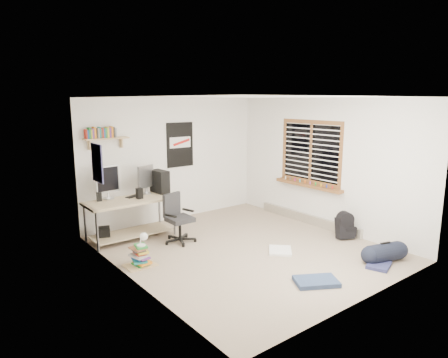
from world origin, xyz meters
TOP-DOWN VIEW (x-y plane):
  - floor at (0.00, 0.00)m, footprint 4.00×4.50m
  - ceiling at (0.00, 0.00)m, footprint 4.00×4.50m
  - back_wall at (0.00, 2.25)m, footprint 4.00×0.01m
  - left_wall at (-2.00, 0.00)m, footprint 0.01×4.50m
  - right_wall at (2.00, 0.00)m, footprint 0.01×4.50m
  - desk at (-1.27, 1.63)m, footprint 1.63×0.83m
  - monitor_left at (-1.56, 1.91)m, footprint 0.45×0.15m
  - monitor_right at (-0.84, 1.86)m, footprint 0.39×0.22m
  - pc_tower at (-0.59, 1.79)m, footprint 0.22×0.43m
  - keyboard at (-1.11, 1.81)m, footprint 0.38×0.24m
  - speaker_left at (-1.75, 1.85)m, footprint 0.10×0.10m
  - speaker_right at (-1.11, 1.59)m, footprint 0.11×0.11m
  - office_chair at (-0.68, 0.94)m, footprint 0.70×0.70m
  - wall_shelf at (-1.45, 2.14)m, footprint 0.80×0.22m
  - poster_back_wall at (0.15, 2.23)m, footprint 0.62×0.03m
  - poster_left_wall at (-1.99, 1.20)m, footprint 0.02×0.42m
  - window at (1.95, 0.30)m, footprint 0.10×1.50m
  - baseboard_heater at (1.96, 0.30)m, footprint 0.08×2.50m
  - backpack at (1.75, -0.73)m, footprint 0.36×0.33m
  - duffel_bag at (1.36, -1.74)m, footprint 0.35×0.35m
  - tshirt at (0.38, -0.47)m, footprint 0.56×0.56m
  - jeans_a at (-0.07, -1.60)m, footprint 0.68×0.60m
  - jeans_b at (1.11, -1.81)m, footprint 0.48×0.42m
  - book_stack at (-1.70, 0.43)m, footprint 0.53×0.48m
  - desk_lamp at (-1.68, 0.41)m, footprint 0.19×0.25m
  - subwoofer at (-1.75, 1.76)m, footprint 0.29×0.29m

SIDE VIEW (x-z plane):
  - floor at x=0.00m, z-range -0.01..0.00m
  - tshirt at x=0.38m, z-range 0.00..0.04m
  - jeans_b at x=1.11m, z-range 0.00..0.05m
  - jeans_a at x=-0.07m, z-range 0.00..0.06m
  - baseboard_heater at x=1.96m, z-range 0.00..0.18m
  - duffel_bag at x=1.36m, z-range -0.14..0.42m
  - subwoofer at x=-1.75m, z-range 0.01..0.27m
  - book_stack at x=-1.70m, z-range 0.00..0.30m
  - backpack at x=1.75m, z-range 0.01..0.39m
  - desk at x=-1.27m, z-range 0.01..0.72m
  - desk_lamp at x=-1.68m, z-range 0.27..0.49m
  - office_chair at x=-0.68m, z-range 0.06..0.92m
  - keyboard at x=-1.11m, z-range 0.72..0.74m
  - speaker_left at x=-1.75m, z-range 0.72..0.88m
  - speaker_right at x=-1.11m, z-range 0.72..0.91m
  - monitor_right at x=-0.84m, z-range 0.72..1.14m
  - pc_tower at x=-0.59m, z-range 0.72..1.15m
  - monitor_left at x=-1.56m, z-range 0.72..1.20m
  - back_wall at x=0.00m, z-range 0.00..2.50m
  - left_wall at x=-2.00m, z-range 0.00..2.50m
  - right_wall at x=2.00m, z-range 0.00..2.50m
  - window at x=1.95m, z-range 0.82..2.08m
  - poster_left_wall at x=-1.99m, z-range 1.20..1.80m
  - poster_back_wall at x=0.15m, z-range 1.09..2.01m
  - wall_shelf at x=-1.45m, z-range 1.66..1.90m
  - ceiling at x=0.00m, z-range 2.50..2.51m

